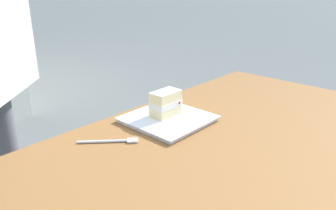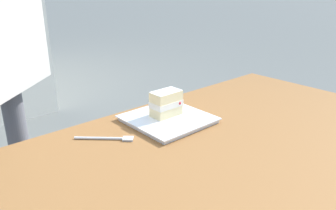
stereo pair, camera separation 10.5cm
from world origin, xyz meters
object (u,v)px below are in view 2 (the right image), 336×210
at_px(dessert_fork, 108,138).
at_px(dessert_plate, 168,119).
at_px(patio_table, 210,191).
at_px(cake_slice, 166,103).

bearing_deg(dessert_fork, dessert_plate, 175.57).
height_order(patio_table, dessert_plate, dessert_plate).
bearing_deg(dessert_fork, patio_table, 118.58).
height_order(patio_table, cake_slice, cake_slice).
xyz_separation_m(patio_table, dessert_plate, (-0.07, -0.25, 0.11)).
distance_m(patio_table, cake_slice, 0.32).
xyz_separation_m(patio_table, dessert_fork, (0.15, -0.27, 0.10)).
distance_m(patio_table, dessert_plate, 0.28).
relative_size(cake_slice, dessert_fork, 0.73).
bearing_deg(patio_table, dessert_plate, -105.50).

